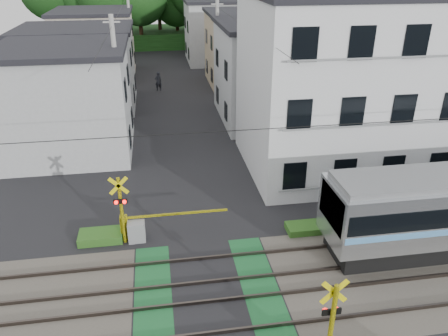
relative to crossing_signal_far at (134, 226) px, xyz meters
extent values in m
plane|color=black|center=(2.59, -3.65, -0.71)|extent=(120.00, 120.00, 0.00)
cube|color=#47423A|center=(2.59, -3.65, -0.71)|extent=(120.00, 6.00, 0.00)
cube|color=black|center=(2.59, -3.65, -0.71)|extent=(5.20, 120.00, 0.00)
cube|color=#145126|center=(0.69, -3.65, -0.70)|extent=(1.30, 6.00, 0.00)
cube|color=#145126|center=(4.49, -3.65, -0.70)|extent=(1.30, 6.00, 0.00)
cube|color=#3F3833|center=(2.59, -5.55, -0.64)|extent=(120.00, 0.08, 0.14)
cube|color=#3F3833|center=(2.59, -4.15, -0.64)|extent=(120.00, 0.08, 0.14)
cube|color=#3F3833|center=(2.59, -3.15, -0.64)|extent=(120.00, 0.08, 0.14)
cube|color=#3F3833|center=(2.59, -1.75, -0.64)|extent=(120.00, 0.08, 0.14)
cube|color=black|center=(9.84, -2.45, -0.44)|extent=(2.17, 1.99, 0.54)
cube|color=black|center=(7.45, -2.45, 1.63)|extent=(0.10, 2.18, 1.41)
cylinder|color=yellow|center=(5.59, -7.25, 0.79)|extent=(0.14, 0.14, 3.00)
cube|color=yellow|center=(5.59, -7.15, 1.99)|extent=(0.77, 0.05, 0.77)
cube|color=yellow|center=(5.59, -7.15, 1.99)|extent=(0.77, 0.05, 0.77)
cube|color=black|center=(5.59, -7.15, 1.29)|extent=(0.55, 0.05, 0.20)
sphere|color=#FF0C07|center=(5.43, -7.09, 1.29)|extent=(0.16, 0.16, 0.16)
sphere|color=#FF0C07|center=(5.75, -7.09, 1.29)|extent=(0.16, 0.16, 0.16)
cylinder|color=yellow|center=(-0.41, -0.05, 0.79)|extent=(0.14, 0.14, 3.00)
cube|color=yellow|center=(-0.41, -0.15, 1.99)|extent=(0.77, 0.05, 0.77)
cube|color=yellow|center=(-0.41, -0.15, 1.99)|extent=(0.77, 0.05, 0.77)
cube|color=black|center=(-0.41, -0.15, 1.29)|extent=(0.55, 0.05, 0.20)
sphere|color=#FF0C07|center=(-0.57, -0.21, 1.29)|extent=(0.16, 0.16, 0.16)
sphere|color=#FF0C07|center=(-0.25, -0.21, 1.29)|extent=(0.16, 0.16, 0.16)
cube|color=gray|center=(0.09, -0.05, -0.26)|extent=(0.70, 0.50, 0.90)
cube|color=yellow|center=(-0.41, 0.20, -0.16)|extent=(0.30, 0.30, 1.10)
cube|color=yellow|center=(1.84, 0.20, 0.29)|extent=(4.20, 0.08, 0.08)
cube|color=silver|center=(11.09, 5.85, 3.79)|extent=(10.00, 8.00, 9.00)
cube|color=black|center=(7.39, 1.82, 0.79)|extent=(1.10, 0.06, 1.40)
cube|color=black|center=(9.84, 1.82, 0.79)|extent=(1.10, 0.06, 1.40)
cube|color=black|center=(12.29, 1.82, 0.79)|extent=(1.10, 0.06, 1.40)
cube|color=black|center=(14.74, 1.82, 0.79)|extent=(1.10, 0.06, 1.40)
cube|color=gray|center=(11.09, 1.60, 0.19)|extent=(9.00, 0.06, 0.08)
cube|color=black|center=(7.39, 1.82, 3.79)|extent=(1.10, 0.06, 1.40)
cube|color=black|center=(9.84, 1.82, 3.79)|extent=(1.10, 0.06, 1.40)
cube|color=black|center=(12.29, 1.82, 3.79)|extent=(1.10, 0.06, 1.40)
cube|color=gray|center=(11.09, 1.60, 3.19)|extent=(9.00, 0.06, 0.08)
cube|color=black|center=(7.39, 1.82, 6.79)|extent=(1.10, 0.06, 1.40)
cube|color=black|center=(9.84, 1.82, 6.79)|extent=(1.10, 0.06, 1.40)
cube|color=black|center=(12.29, 1.82, 6.79)|extent=(1.10, 0.06, 1.40)
cube|color=gray|center=(11.09, 1.60, 6.19)|extent=(9.00, 0.06, 0.08)
cube|color=#AEB1B3|center=(-3.91, 10.35, 2.29)|extent=(7.00, 7.00, 6.00)
cube|color=black|center=(-3.91, 10.35, 5.44)|extent=(7.35, 7.35, 0.30)
cube|color=black|center=(-0.38, 8.60, 0.59)|extent=(0.06, 1.00, 1.20)
cube|color=black|center=(-0.38, 12.10, 0.59)|extent=(0.06, 1.00, 1.20)
cube|color=black|center=(-0.38, 8.60, 3.39)|extent=(0.06, 1.00, 1.20)
cube|color=black|center=(-0.38, 12.10, 3.39)|extent=(0.06, 1.00, 1.20)
cube|color=#AEB1B3|center=(9.39, 14.35, 2.54)|extent=(7.00, 8.00, 6.50)
cube|color=black|center=(9.39, 14.35, 5.94)|extent=(7.35, 8.40, 0.30)
cube|color=black|center=(5.86, 12.35, 0.59)|extent=(0.06, 1.00, 1.20)
cube|color=black|center=(5.86, 16.35, 0.59)|extent=(0.06, 1.00, 1.20)
cube|color=black|center=(5.86, 12.35, 3.39)|extent=(0.06, 1.00, 1.20)
cube|color=black|center=(5.86, 16.35, 3.39)|extent=(0.06, 1.00, 1.20)
cube|color=#AEB1B3|center=(-4.41, 19.35, 2.19)|extent=(8.00, 7.00, 5.80)
cube|color=black|center=(-4.41, 19.35, 5.24)|extent=(8.40, 7.35, 0.30)
cube|color=black|center=(-0.38, 17.60, 0.59)|extent=(0.06, 1.00, 1.20)
cube|color=black|center=(-0.38, 21.10, 0.59)|extent=(0.06, 1.00, 1.20)
cube|color=black|center=(-0.38, 17.60, 3.39)|extent=(0.06, 1.00, 1.20)
cube|color=black|center=(-0.38, 21.10, 3.39)|extent=(0.06, 1.00, 1.20)
cube|color=tan|center=(9.79, 24.35, 2.39)|extent=(7.00, 7.00, 6.20)
cube|color=black|center=(9.79, 24.35, 5.64)|extent=(7.35, 7.35, 0.30)
cube|color=black|center=(6.26, 22.60, 0.59)|extent=(0.06, 1.00, 1.20)
cube|color=black|center=(6.26, 26.10, 0.59)|extent=(0.06, 1.00, 1.20)
cube|color=black|center=(6.26, 22.60, 3.39)|extent=(0.06, 1.00, 1.20)
cube|color=black|center=(6.26, 26.10, 3.39)|extent=(0.06, 1.00, 1.20)
cube|color=beige|center=(-4.21, 29.35, 2.29)|extent=(7.00, 8.00, 6.00)
cube|color=black|center=(-4.21, 29.35, 5.44)|extent=(7.35, 8.40, 0.30)
cube|color=black|center=(-0.68, 27.35, 0.59)|extent=(0.06, 1.00, 1.20)
cube|color=black|center=(-0.68, 31.35, 0.59)|extent=(0.06, 1.00, 1.20)
cube|color=black|center=(-0.68, 27.35, 3.39)|extent=(0.06, 1.00, 1.20)
cube|color=black|center=(-0.68, 31.35, 3.39)|extent=(0.06, 1.00, 1.20)
cube|color=#AEB1B3|center=(9.09, 34.35, 2.49)|extent=(8.00, 7.00, 6.40)
cube|color=black|center=(9.09, 34.35, 5.84)|extent=(8.40, 7.35, 0.30)
cube|color=black|center=(5.06, 32.60, 0.59)|extent=(0.06, 1.00, 1.20)
cube|color=black|center=(5.06, 36.10, 0.59)|extent=(0.06, 1.00, 1.20)
cube|color=black|center=(5.06, 32.60, 3.39)|extent=(0.06, 1.00, 1.20)
cube|color=black|center=(5.06, 36.10, 3.39)|extent=(0.06, 1.00, 1.20)
cube|color=#1A4416|center=(2.59, 46.35, 0.29)|extent=(40.00, 10.00, 2.00)
cylinder|color=#332114|center=(-10.80, 45.85, 2.07)|extent=(0.50, 0.50, 5.56)
cylinder|color=#332114|center=(-8.84, 47.03, 1.85)|extent=(0.50, 0.50, 5.12)
cylinder|color=#332114|center=(-6.32, 44.87, 1.86)|extent=(0.50, 0.50, 5.14)
cylinder|color=#332114|center=(-3.60, 42.09, 1.90)|extent=(0.50, 0.50, 5.22)
cylinder|color=#332114|center=(-0.05, 41.90, 1.81)|extent=(0.50, 0.50, 5.04)
cylinder|color=#332114|center=(2.39, 45.75, 1.98)|extent=(0.50, 0.50, 5.39)
cylinder|color=#332114|center=(4.66, 44.69, 1.34)|extent=(0.50, 0.50, 4.11)
sphere|color=#1A4416|center=(4.66, 44.69, 4.63)|extent=(5.75, 5.75, 5.75)
cylinder|color=#332114|center=(7.49, 42.66, 2.18)|extent=(0.50, 0.50, 5.78)
cylinder|color=#332114|center=(11.45, 45.07, 1.59)|extent=(0.50, 0.50, 4.61)
cylinder|color=#332114|center=(14.20, 41.87, 1.79)|extent=(0.50, 0.50, 5.00)
cylinder|color=#332114|center=(15.92, 41.66, 2.25)|extent=(0.50, 0.50, 5.91)
cube|color=black|center=(8.59, -2.45, 4.89)|extent=(60.00, 0.02, 0.02)
cylinder|color=#A5A5A0|center=(-0.81, 9.35, 3.29)|extent=(0.26, 0.26, 8.00)
cube|color=#A5A5A0|center=(-0.81, 9.35, 6.89)|extent=(0.90, 0.08, 0.08)
cylinder|color=#A5A5A0|center=(6.19, 18.35, 3.29)|extent=(0.26, 0.26, 8.00)
cube|color=#A5A5A0|center=(6.19, 18.35, 6.89)|extent=(0.90, 0.08, 0.08)
cylinder|color=#A5A5A0|center=(-0.81, 30.35, 3.29)|extent=(0.26, 0.26, 8.00)
cube|color=black|center=(-0.81, 19.85, 6.69)|extent=(0.02, 42.00, 0.02)
cube|color=black|center=(6.19, 19.85, 6.69)|extent=(0.02, 42.00, 0.02)
imported|color=#22242A|center=(1.53, 22.86, 0.14)|extent=(0.71, 0.56, 1.69)
cube|color=#2D5E1E|center=(-1.41, 0.25, -0.53)|extent=(1.80, 1.00, 0.36)
cube|color=#2D5E1E|center=(7.19, -0.45, -0.56)|extent=(1.50, 0.90, 0.30)
camera|label=1|loc=(1.28, -15.55, 9.96)|focal=35.00mm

